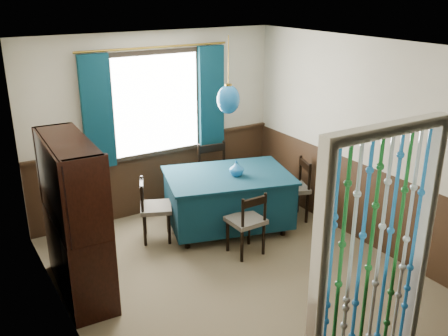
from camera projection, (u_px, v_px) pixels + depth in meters
floor at (233, 272)px, 5.64m from camera, size 4.00×4.00×0.00m
ceiling at (235, 46)px, 4.77m from camera, size 4.00×4.00×0.00m
wall_back at (156, 125)px, 6.81m from camera, size 3.60×0.00×3.60m
wall_front at (382, 250)px, 3.60m from camera, size 3.60×0.00×3.60m
wall_left at (59, 205)px, 4.33m from camera, size 0.00×4.00×4.00m
wall_right at (358, 142)px, 6.08m from camera, size 0.00×4.00×4.00m
wainscot_back at (159, 176)px, 7.06m from camera, size 3.60×0.00×3.60m
wainscot_front at (370, 334)px, 3.87m from camera, size 3.60×0.00×3.60m
wainscot_left at (70, 279)px, 4.59m from camera, size 0.00×4.00×4.00m
wainscot_right at (352, 198)px, 6.33m from camera, size 0.00×4.00×4.00m
window at (156, 104)px, 6.66m from camera, size 1.32×0.12×1.42m
doorway at (373, 270)px, 3.72m from camera, size 1.16×0.12×2.18m
dining_table at (228, 197)px, 6.52m from camera, size 1.82×1.48×0.76m
chair_near at (247, 221)px, 5.88m from camera, size 0.41×0.39×0.80m
chair_far at (216, 176)px, 7.09m from camera, size 0.52×0.50×0.95m
chair_left at (154, 208)px, 6.23m from camera, size 0.50×0.51×0.80m
chair_right at (294, 188)px, 6.78m from camera, size 0.51×0.53×0.85m
sideboard at (77, 241)px, 5.11m from camera, size 0.50×1.29×1.67m
pendant_lamp at (228, 99)px, 6.07m from camera, size 0.28×0.28×0.94m
vase_table at (236, 169)px, 6.33m from camera, size 0.20×0.20×0.18m
bowl_shelf at (84, 196)px, 4.74m from camera, size 0.27×0.27×0.05m
vase_sideboard at (73, 201)px, 5.19m from camera, size 0.20×0.20×0.20m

